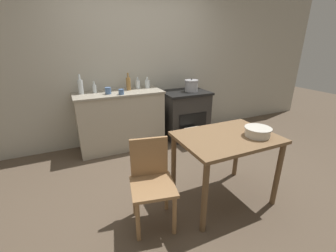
{
  "coord_description": "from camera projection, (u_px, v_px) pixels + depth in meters",
  "views": [
    {
      "loc": [
        -1.18,
        -2.18,
        1.68
      ],
      "look_at": [
        0.0,
        0.39,
        0.6
      ],
      "focal_mm": 24.0,
      "sensor_mm": 36.0,
      "label": 1
    }
  ],
  "objects": [
    {
      "name": "ground_plane",
      "position": [
        180.0,
        179.0,
        2.9
      ],
      "size": [
        14.0,
        14.0,
        0.0
      ],
      "primitive_type": "plane",
      "color": "brown"
    },
    {
      "name": "stove",
      "position": [
        184.0,
        114.0,
        4.09
      ],
      "size": [
        0.8,
        0.65,
        0.84
      ],
      "color": "#2D2B28",
      "rests_on": "ground_plane"
    },
    {
      "name": "counter_cabinet",
      "position": [
        121.0,
        120.0,
        3.66
      ],
      "size": [
        1.37,
        0.56,
        0.93
      ],
      "color": "#B2A893",
      "rests_on": "ground_plane"
    },
    {
      "name": "chair",
      "position": [
        152.0,
        180.0,
        2.11
      ],
      "size": [
        0.47,
        0.47,
        0.83
      ],
      "rotation": [
        0.0,
        0.0,
        -0.2
      ],
      "color": "#997047",
      "rests_on": "ground_plane"
    },
    {
      "name": "flour_sack",
      "position": [
        193.0,
        138.0,
        3.76
      ],
      "size": [
        0.27,
        0.19,
        0.32
      ],
      "primitive_type": "cube",
      "color": "beige",
      "rests_on": "ground_plane"
    },
    {
      "name": "bottle_center",
      "position": [
        138.0,
        84.0,
        3.72
      ],
      "size": [
        0.07,
        0.07,
        0.19
      ],
      "color": "silver",
      "rests_on": "counter_cabinet"
    },
    {
      "name": "work_table",
      "position": [
        226.0,
        146.0,
        2.34
      ],
      "size": [
        1.0,
        0.73,
        0.77
      ],
      "color": "brown",
      "rests_on": "ground_plane"
    },
    {
      "name": "stock_pot",
      "position": [
        191.0,
        86.0,
        3.91
      ],
      "size": [
        0.24,
        0.24,
        0.22
      ],
      "color": "#A8A8AD",
      "rests_on": "stove"
    },
    {
      "name": "bottle_mid_left",
      "position": [
        147.0,
        84.0,
        3.78
      ],
      "size": [
        0.08,
        0.08,
        0.18
      ],
      "color": "silver",
      "rests_on": "counter_cabinet"
    },
    {
      "name": "bottle_left",
      "position": [
        81.0,
        86.0,
        3.33
      ],
      "size": [
        0.08,
        0.08,
        0.29
      ],
      "color": "silver",
      "rests_on": "counter_cabinet"
    },
    {
      "name": "cup_center_right",
      "position": [
        108.0,
        91.0,
        3.35
      ],
      "size": [
        0.09,
        0.09,
        0.1
      ],
      "primitive_type": "cylinder",
      "color": "#4C6B99",
      "rests_on": "counter_cabinet"
    },
    {
      "name": "bottle_center_left",
      "position": [
        94.0,
        88.0,
        3.43
      ],
      "size": [
        0.06,
        0.06,
        0.17
      ],
      "color": "silver",
      "rests_on": "counter_cabinet"
    },
    {
      "name": "bottle_far_left",
      "position": [
        128.0,
        83.0,
        3.6
      ],
      "size": [
        0.07,
        0.07,
        0.27
      ],
      "color": "olive",
      "rests_on": "counter_cabinet"
    },
    {
      "name": "wall_back",
      "position": [
        138.0,
        66.0,
        3.8
      ],
      "size": [
        8.0,
        0.07,
        2.55
      ],
      "color": "#B2AD9E",
      "rests_on": "ground_plane"
    },
    {
      "name": "mixing_bowl_large",
      "position": [
        258.0,
        131.0,
        2.28
      ],
      "size": [
        0.27,
        0.27,
        0.09
      ],
      "color": "silver",
      "rests_on": "work_table"
    },
    {
      "name": "cup_mid_right",
      "position": [
        121.0,
        92.0,
        3.32
      ],
      "size": [
        0.08,
        0.08,
        0.08
      ],
      "primitive_type": "cylinder",
      "color": "#4C6B99",
      "rests_on": "counter_cabinet"
    }
  ]
}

